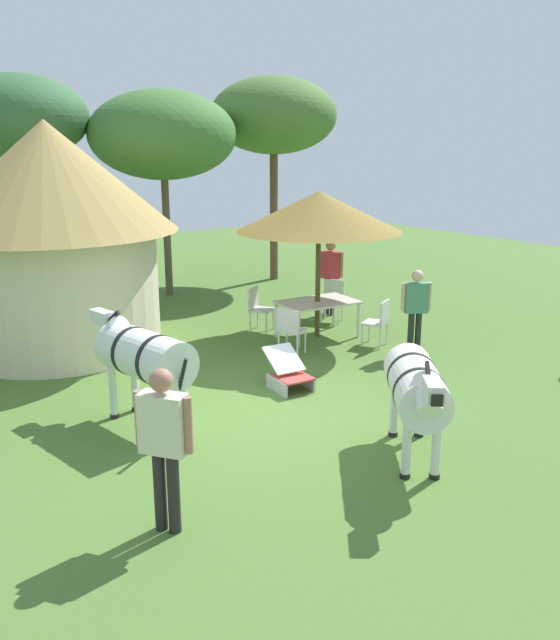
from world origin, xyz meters
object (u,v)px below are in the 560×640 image
(patio_chair_near_hut, at_px, (258,306))
(guest_beside_umbrella, at_px, (330,270))
(thatched_hut, at_px, (52,226))
(acacia_tree_left_background, at_px, (163,135))
(guest_behind_table, at_px, (416,304))
(striped_lounge_chair, at_px, (289,373))
(standing_watcher, at_px, (164,436))
(acacia_tree_far_lawn, at_px, (274,116))
(zebra_by_umbrella, at_px, (417,388))
(patio_chair_near_lawn, at_px, (333,298))
(zebra_nearest_camera, at_px, (143,356))
(shade_umbrella, at_px, (319,211))
(patio_chair_east_end, at_px, (290,328))
(patio_dining_table, at_px, (317,305))
(patio_chair_west_end, at_px, (379,320))
(acacia_tree_behind_hut, at_px, (18,117))

(patio_chair_near_hut, distance_m, guest_beside_umbrella, 2.12)
(thatched_hut, height_order, acacia_tree_left_background, acacia_tree_left_background)
(guest_behind_table, xyz_separation_m, striped_lounge_chair, (-2.95, -0.05, -0.69))
(standing_watcher, relative_size, acacia_tree_far_lawn, 0.31)
(zebra_by_umbrella, bearing_deg, patio_chair_near_lawn, -83.22)
(striped_lounge_chair, height_order, zebra_nearest_camera, zebra_nearest_camera)
(shade_umbrella, xyz_separation_m, striped_lounge_chair, (-2.20, -1.94, -2.26))
(patio_chair_near_hut, height_order, patio_chair_east_end, same)
(guest_behind_table, distance_m, zebra_nearest_camera, 5.40)
(guest_beside_umbrella, bearing_deg, guest_behind_table, -39.39)
(patio_dining_table, height_order, patio_chair_west_end, patio_chair_west_end)
(shade_umbrella, bearing_deg, striped_lounge_chair, -138.64)
(striped_lounge_chair, bearing_deg, thatched_hut, -57.64)
(acacia_tree_left_background, bearing_deg, guest_behind_table, -79.23)
(shade_umbrella, xyz_separation_m, acacia_tree_left_background, (-0.59, 5.21, 1.44))
(patio_chair_east_end, relative_size, guest_beside_umbrella, 0.53)
(standing_watcher, xyz_separation_m, acacia_tree_left_background, (5.02, 9.58, 2.91))
(shade_umbrella, distance_m, guest_behind_table, 2.57)
(patio_chair_west_end, relative_size, guest_beside_umbrella, 0.53)
(shade_umbrella, relative_size, guest_beside_umbrella, 1.89)
(guest_beside_umbrella, xyz_separation_m, standing_watcher, (-6.99, -5.59, 0.02))
(patio_dining_table, relative_size, guest_behind_table, 1.03)
(patio_dining_table, xyz_separation_m, standing_watcher, (-5.61, -4.38, 0.38))
(shade_umbrella, xyz_separation_m, zebra_by_umbrella, (-2.42, -4.77, -1.59))
(standing_watcher, xyz_separation_m, acacia_tree_behind_hut, (2.04, 10.92, 3.30))
(standing_watcher, height_order, acacia_tree_far_lawn, acacia_tree_far_lawn)
(patio_chair_east_end, distance_m, acacia_tree_far_lawn, 8.05)
(shade_umbrella, height_order, patio_chair_near_hut, shade_umbrella)
(patio_chair_east_end, bearing_deg, striped_lounge_chair, -65.85)
(thatched_hut, distance_m, patio_chair_west_end, 6.33)
(patio_chair_near_lawn, xyz_separation_m, striped_lounge_chair, (-3.26, -2.68, -0.27))
(thatched_hut, relative_size, acacia_tree_behind_hut, 0.86)
(shade_umbrella, bearing_deg, acacia_tree_far_lawn, 62.22)
(patio_dining_table, xyz_separation_m, zebra_nearest_camera, (-4.64, -1.85, 0.34))
(patio_chair_east_end, bearing_deg, guest_behind_table, 28.34)
(patio_chair_near_hut, height_order, acacia_tree_far_lawn, acacia_tree_far_lawn)
(guest_beside_umbrella, xyz_separation_m, zebra_nearest_camera, (-6.02, -3.07, -0.01))
(shade_umbrella, relative_size, patio_chair_near_hut, 3.56)
(zebra_nearest_camera, height_order, acacia_tree_behind_hut, acacia_tree_behind_hut)
(thatched_hut, distance_m, guest_behind_table, 6.81)
(standing_watcher, bearing_deg, shade_umbrella, 93.02)
(acacia_tree_left_background, distance_m, acacia_tree_behind_hut, 3.29)
(guest_beside_umbrella, xyz_separation_m, guest_behind_table, (-0.62, -3.10, -0.07))
(patio_chair_west_end, bearing_deg, thatched_hut, 118.30)
(patio_chair_near_lawn, height_order, standing_watcher, standing_watcher)
(standing_watcher, bearing_deg, patio_chair_near_lawn, 92.58)
(patio_dining_table, relative_size, acacia_tree_left_background, 0.32)
(patio_dining_table, relative_size, acacia_tree_behind_hut, 0.31)
(shade_umbrella, distance_m, patio_dining_table, 1.85)
(patio_chair_near_lawn, bearing_deg, shade_umbrella, 90.00)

